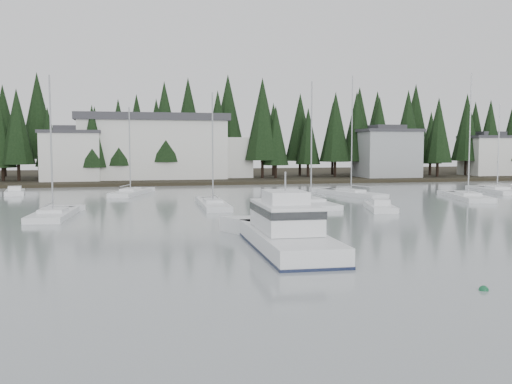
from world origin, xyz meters
TOP-DOWN VIEW (x-y plane):
  - ground at (0.00, 0.00)m, footprint 260.00×260.00m
  - far_shore_land at (0.00, 97.00)m, footprint 240.00×54.00m
  - conifer_treeline at (0.00, 86.00)m, footprint 200.00×22.00m
  - house_west at (-18.00, 79.00)m, footprint 9.54×7.42m
  - house_east_a at (36.00, 78.00)m, footprint 10.60×8.48m
  - house_east_b at (58.00, 80.00)m, footprint 9.54×7.42m
  - harbor_inn at (-2.96, 82.34)m, footprint 29.50×11.50m
  - cabin_cruiser_center at (-0.33, 15.19)m, footprint 4.13×12.13m
  - sailboat_0 at (8.68, 38.06)m, footprint 2.94×10.30m
  - sailboat_2 at (-1.08, 39.23)m, footprint 2.74×10.87m
  - sailboat_5 at (17.17, 48.32)m, footprint 5.38×10.99m
  - sailboat_6 at (-15.39, 33.53)m, footprint 3.60×8.78m
  - sailboat_7 at (37.43, 48.56)m, footprint 4.49×9.62m
  - sailboat_8 at (28.29, 41.01)m, footprint 5.34×10.08m
  - sailboat_9 at (-8.95, 55.60)m, footprint 5.46×9.91m
  - runabout_1 at (13.77, 32.81)m, footprint 3.77×6.61m
  - runabout_3 at (-22.95, 58.91)m, footprint 2.87×5.47m
  - mooring_buoy_green at (4.98, 4.15)m, footprint 0.40×0.40m

SIDE VIEW (x-z plane):
  - ground at x=0.00m, z-range 0.00..0.00m
  - far_shore_land at x=0.00m, z-range -0.50..0.50m
  - conifer_treeline at x=0.00m, z-range -10.00..10.00m
  - mooring_buoy_green at x=4.98m, z-range -0.20..0.20m
  - sailboat_9 at x=-8.95m, z-range -5.58..5.69m
  - sailboat_7 at x=37.43m, z-range -5.86..5.98m
  - sailboat_2 at x=-1.08m, z-range -5.80..5.91m
  - sailboat_0 at x=8.68m, z-range -6.40..6.52m
  - sailboat_6 at x=-15.39m, z-range -6.10..6.23m
  - sailboat_8 at x=28.29m, z-range -7.23..7.38m
  - sailboat_5 at x=17.17m, z-range -7.37..7.53m
  - runabout_3 at x=-22.95m, z-range -0.58..0.84m
  - runabout_1 at x=13.77m, z-range -0.58..0.84m
  - cabin_cruiser_center at x=-0.33m, z-range -1.81..3.36m
  - house_east_b at x=58.00m, z-range 0.28..8.53m
  - house_west at x=-18.00m, z-range 0.28..9.03m
  - house_east_a at x=36.00m, z-range 0.28..9.53m
  - harbor_inn at x=-2.96m, z-range 0.33..11.23m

